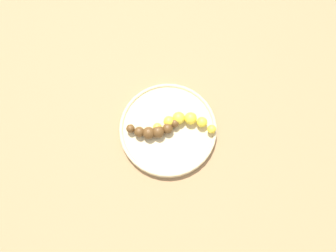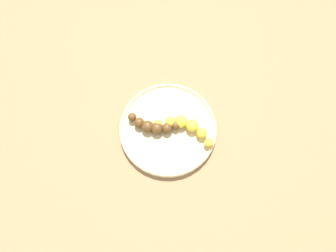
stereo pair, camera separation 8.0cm
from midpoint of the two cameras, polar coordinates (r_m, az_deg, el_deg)
The scene contains 4 objects.
ground_plane at distance 0.83m, azimuth -2.70°, elevation -1.22°, with size 2.40×2.40×0.00m, color #936D47.
fruit_bowl at distance 0.82m, azimuth -2.74°, elevation -0.98°, with size 0.26×0.26×0.02m.
banana_overripe at distance 0.80m, azimuth -5.59°, elevation -1.29°, with size 0.13×0.06×0.03m.
banana_yellow at distance 0.80m, azimuth 0.32°, elevation 0.50°, with size 0.16×0.07×0.03m.
Camera 1 is at (-0.04, 0.24, 0.80)m, focal length 32.74 mm.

